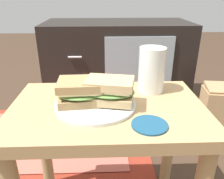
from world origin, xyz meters
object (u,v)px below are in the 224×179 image
plate (96,103)px  coaster (150,125)px  beer_glass (151,71)px  sandwich_front (81,91)px  tv_cabinet (117,64)px  paper_bag (219,112)px  sandwich_back (110,90)px

plate → coaster: plate is taller
beer_glass → coaster: beer_glass is taller
plate → sandwich_front: bearing=176.9°
tv_cabinet → paper_bag: tv_cabinet is taller
sandwich_front → beer_glass: beer_glass is taller
sandwich_back → plate: bearing=176.9°
coaster → paper_bag: coaster is taller
beer_glass → paper_bag: bearing=38.9°
tv_cabinet → coaster: tv_cabinet is taller
tv_cabinet → paper_bag: size_ratio=3.09×
beer_glass → sandwich_front: bearing=-156.8°
sandwich_front → beer_glass: (0.22, 0.09, 0.03)m
sandwich_front → sandwich_back: size_ratio=0.93×
beer_glass → sandwich_back: bearing=-144.4°
tv_cabinet → sandwich_front: (-0.16, -0.94, 0.21)m
sandwich_front → sandwich_back: sandwich_back is taller
tv_cabinet → sandwich_back: bearing=-94.8°
tv_cabinet → coaster: (0.02, -1.06, 0.17)m
plate → paper_bag: 0.87m
plate → paper_bag: plate is taller
tv_cabinet → plate: (-0.12, -0.94, 0.17)m
sandwich_front → paper_bag: sandwich_front is taller
tv_cabinet → sandwich_back: tv_cabinet is taller
tv_cabinet → sandwich_back: size_ratio=6.13×
plate → sandwich_back: (0.04, -0.00, 0.04)m
sandwich_front → paper_bag: size_ratio=0.47×
tv_cabinet → beer_glass: bearing=-86.1°
sandwich_back → sandwich_front: bearing=176.9°
sandwich_front → coaster: size_ratio=1.62×
plate → paper_bag: size_ratio=0.74×
coaster → paper_bag: 0.85m
tv_cabinet → beer_glass: (0.06, -0.85, 0.24)m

